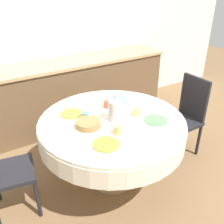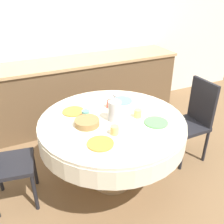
{
  "view_description": "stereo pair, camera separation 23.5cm",
  "coord_description": "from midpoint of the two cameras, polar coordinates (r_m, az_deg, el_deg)",
  "views": [
    {
      "loc": [
        -1.08,
        -1.76,
        1.97
      ],
      "look_at": [
        0.0,
        0.0,
        0.86
      ],
      "focal_mm": 40.0,
      "sensor_mm": 36.0,
      "label": 1
    },
    {
      "loc": [
        -0.88,
        -1.88,
        1.97
      ],
      "look_at": [
        0.0,
        0.0,
        0.86
      ],
      "focal_mm": 40.0,
      "sensor_mm": 36.0,
      "label": 2
    }
  ],
  "objects": [
    {
      "name": "ground_plane",
      "position": [
        2.86,
        2.44,
        -15.34
      ],
      "size": [
        12.0,
        12.0,
        0.0
      ],
      "primitive_type": "plane",
      "color": "brown"
    },
    {
      "name": "wall_back",
      "position": [
        3.78,
        -10.11,
        17.69
      ],
      "size": [
        7.0,
        0.05,
        2.6
      ],
      "color": "silver",
      "rests_on": "ground_plane"
    },
    {
      "name": "kitchen_counter",
      "position": [
        3.71,
        -7.62,
        4.38
      ],
      "size": [
        3.24,
        0.64,
        0.96
      ],
      "color": "brown",
      "rests_on": "ground_plane"
    },
    {
      "name": "dining_table",
      "position": [
        2.45,
        2.75,
        -4.23
      ],
      "size": [
        1.42,
        1.42,
        0.78
      ],
      "color": "tan",
      "rests_on": "ground_plane"
    },
    {
      "name": "chair_left",
      "position": [
        3.09,
        20.19,
        -1.27
      ],
      "size": [
        0.4,
        0.4,
        0.97
      ],
      "rotation": [
        0.0,
        0.0,
        -4.7
      ],
      "color": "black",
      "rests_on": "ground_plane"
    },
    {
      "name": "chair_right",
      "position": [
        2.46,
        -21.78,
        -9.89
      ],
      "size": [
        0.46,
        0.46,
        0.97
      ],
      "rotation": [
        0.0,
        0.0,
        -1.73
      ],
      "color": "black",
      "rests_on": "ground_plane"
    },
    {
      "name": "plate_near_left",
      "position": [
        2.04,
        0.65,
        -7.34
      ],
      "size": [
        0.22,
        0.22,
        0.01
      ],
      "primitive_type": "cylinder",
      "color": "orange",
      "rests_on": "dining_table"
    },
    {
      "name": "cup_near_left",
      "position": [
        2.15,
        3.73,
        -4.24
      ],
      "size": [
        0.07,
        0.07,
        0.08
      ],
      "primitive_type": "cylinder",
      "color": "#DBB766",
      "rests_on": "dining_table"
    },
    {
      "name": "plate_near_right",
      "position": [
        2.38,
        12.85,
        -2.42
      ],
      "size": [
        0.22,
        0.22,
        0.01
      ],
      "primitive_type": "cylinder",
      "color": "#5BA85B",
      "rests_on": "dining_table"
    },
    {
      "name": "cup_near_right",
      "position": [
        2.44,
        8.68,
        -0.39
      ],
      "size": [
        0.07,
        0.07,
        0.08
      ],
      "primitive_type": "cylinder",
      "color": "#DBB766",
      "rests_on": "dining_table"
    },
    {
      "name": "plate_far_left",
      "position": [
        2.53,
        -6.21,
        0.06
      ],
      "size": [
        0.22,
        0.22,
        0.01
      ],
      "primitive_type": "cylinder",
      "color": "orange",
      "rests_on": "dining_table"
    },
    {
      "name": "cup_far_left",
      "position": [
        2.4,
        -3.25,
        -0.6
      ],
      "size": [
        0.07,
        0.07,
        0.08
      ],
      "primitive_type": "cylinder",
      "color": "#5BA39E",
      "rests_on": "dining_table"
    },
    {
      "name": "plate_far_right",
      "position": [
        2.75,
        4.81,
        2.58
      ],
      "size": [
        0.22,
        0.22,
        0.01
      ],
      "primitive_type": "cylinder",
      "color": "#60BCB7",
      "rests_on": "dining_table"
    },
    {
      "name": "cup_far_right",
      "position": [
        2.59,
        2.15,
        1.81
      ],
      "size": [
        0.07,
        0.07,
        0.08
      ],
      "primitive_type": "cylinder",
      "color": "#CC4C3D",
      "rests_on": "dining_table"
    },
    {
      "name": "coffee_carafe",
      "position": [
        2.32,
        3.5,
        0.65
      ],
      "size": [
        0.12,
        0.12,
        0.28
      ],
      "color": "#B2B2B7",
      "rests_on": "dining_table"
    },
    {
      "name": "bread_basket",
      "position": [
        2.29,
        -2.86,
        -2.41
      ],
      "size": [
        0.23,
        0.23,
        0.06
      ],
      "primitive_type": "cylinder",
      "color": "olive",
      "rests_on": "dining_table"
    }
  ]
}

